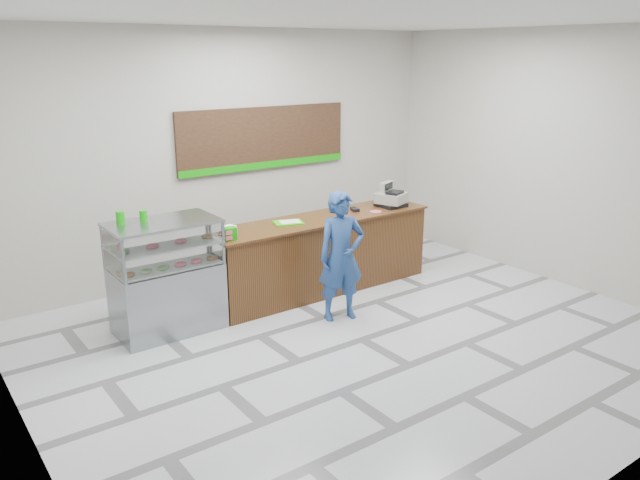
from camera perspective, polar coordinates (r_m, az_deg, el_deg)
floor at (r=7.25m, az=3.87°, el=-9.07°), size 7.00×7.00×0.00m
back_wall at (r=9.13m, az=-8.16°, el=7.76°), size 7.00×0.00×7.00m
ceiling at (r=6.53m, az=4.50°, el=19.76°), size 7.00×7.00×0.00m
sales_counter at (r=8.50m, az=0.10°, el=-1.30°), size 3.26×0.76×1.03m
display_case at (r=7.43m, az=-13.88°, el=-3.23°), size 1.22×0.72×1.33m
menu_board at (r=9.34m, az=-5.08°, el=9.19°), size 2.80×0.06×0.90m
cash_register at (r=9.02m, az=6.47°, el=3.88°), size 0.47×0.48×0.34m
card_terminal at (r=8.73m, az=3.20°, el=2.81°), size 0.14×0.19×0.04m
serving_tray at (r=8.09m, az=-2.90°, el=1.61°), size 0.43×0.37×0.02m
napkin_box at (r=7.65m, az=-8.25°, el=0.90°), size 0.16×0.16×0.11m
straw_cup at (r=7.76m, az=-9.76°, el=1.09°), size 0.08×0.08×0.12m
promo_box at (r=7.42m, az=-8.33°, el=0.57°), size 0.19×0.15×0.15m
donut_decal at (r=8.72m, az=5.12°, el=2.61°), size 0.16×0.16×0.00m
green_cup_left at (r=7.23m, az=-17.79°, el=1.94°), size 0.09×0.09×0.15m
green_cup_right at (r=7.25m, az=-15.84°, el=2.11°), size 0.09×0.09×0.13m
customer at (r=7.52m, az=1.96°, el=-1.50°), size 0.66×0.53×1.59m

